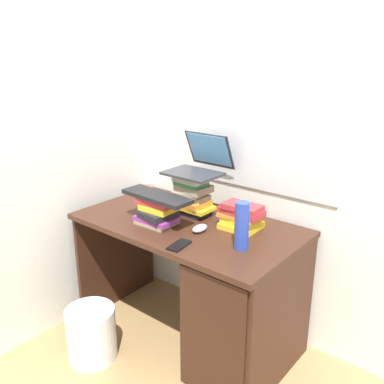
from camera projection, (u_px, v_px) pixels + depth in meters
ground_plane at (188, 334)px, 2.59m from camera, size 6.00×6.00×0.00m
wall_back at (231, 114)px, 2.46m from camera, size 6.00×0.06×2.60m
wall_left at (97, 110)px, 2.61m from camera, size 0.05×6.00×2.60m
desk at (230, 296)px, 2.25m from camera, size 1.26×0.70×0.74m
book_stack_tall at (192, 195)px, 2.44m from camera, size 0.24×0.17×0.24m
book_stack_keyboard_riser at (157, 212)px, 2.31m from camera, size 0.23×0.19×0.15m
book_stack_side at (241, 217)px, 2.25m from camera, size 0.24×0.19×0.14m
laptop at (200, 163)px, 2.43m from camera, size 0.31×0.32×0.22m
keyboard at (157, 196)px, 2.28m from camera, size 0.42×0.16×0.02m
computer_mouse at (200, 228)px, 2.23m from camera, size 0.06×0.10×0.04m
mug at (147, 193)px, 2.68m from camera, size 0.12×0.08×0.10m
water_bottle at (242, 226)px, 2.00m from camera, size 0.07×0.07×0.24m
cell_phone at (179, 245)px, 2.06m from camera, size 0.08×0.14×0.01m
wastebasket at (92, 334)px, 2.35m from camera, size 0.27×0.27×0.31m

